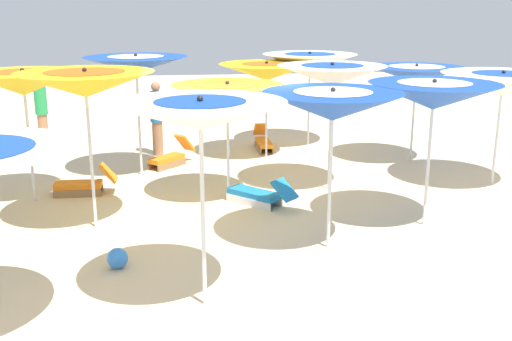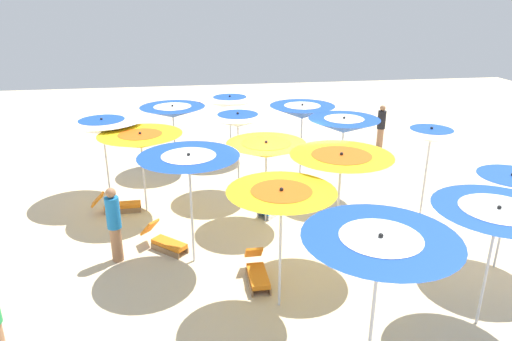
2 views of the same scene
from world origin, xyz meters
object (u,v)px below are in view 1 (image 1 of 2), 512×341
(beach_umbrella_1, at_px, (267,72))
(beachgoer_0, at_px, (41,110))
(lounger_0, at_px, (170,157))
(beach_umbrella_13, at_px, (200,116))
(beach_umbrella_2, at_px, (136,64))
(beach_umbrella_5, at_px, (416,74))
(beach_umbrella_7, at_px, (227,95))
(beach_umbrella_12, at_px, (333,106))
(beach_umbrella_3, at_px, (23,83))
(beach_umbrella_10, at_px, (502,84))
(beach_umbrella_0, at_px, (310,62))
(beach_umbrella_11, at_px, (434,96))
(beachgoer_1, at_px, (157,117))
(lounger_1, at_px, (263,142))
(lounger_3, at_px, (259,194))
(beach_umbrella_6, at_px, (332,75))
(beach_umbrella_8, at_px, (85,84))
(beach_ball, at_px, (118,258))
(lounger_2, at_px, (83,184))

(beach_umbrella_1, height_order, beachgoer_0, beach_umbrella_1)
(beachgoer_0, bearing_deg, lounger_0, -173.06)
(beach_umbrella_13, bearing_deg, beach_umbrella_2, -169.41)
(beach_umbrella_5, distance_m, beach_umbrella_7, 4.85)
(beach_umbrella_12, height_order, beachgoer_0, beach_umbrella_12)
(beach_umbrella_3, xyz_separation_m, beach_umbrella_10, (0.00, 8.70, -0.16))
(beach_umbrella_0, bearing_deg, beach_umbrella_11, 6.98)
(beach_umbrella_3, relative_size, beachgoer_0, 1.44)
(beach_umbrella_7, distance_m, beach_umbrella_10, 5.23)
(beach_umbrella_13, xyz_separation_m, beachgoer_1, (-7.44, -0.80, -1.38))
(beach_umbrella_10, distance_m, beach_umbrella_12, 4.80)
(lounger_1, bearing_deg, beach_umbrella_2, -57.36)
(beach_umbrella_3, xyz_separation_m, lounger_0, (-2.14, 2.39, -1.91))
(beach_umbrella_3, bearing_deg, lounger_0, 131.87)
(beach_umbrella_1, bearing_deg, lounger_3, -10.03)
(beach_umbrella_5, height_order, lounger_1, beach_umbrella_5)
(beach_umbrella_1, xyz_separation_m, beach_umbrella_6, (2.60, 0.85, 0.22))
(beach_umbrella_6, relative_size, lounger_3, 2.00)
(beach_umbrella_11, bearing_deg, lounger_1, -160.75)
(beach_umbrella_8, bearing_deg, beachgoer_1, 169.83)
(beach_umbrella_1, relative_size, beach_ball, 7.74)
(beach_umbrella_6, height_order, lounger_3, beach_umbrella_6)
(beach_umbrella_0, bearing_deg, beach_ball, -30.12)
(beach_ball, bearing_deg, lounger_2, -164.39)
(beach_umbrella_0, relative_size, beachgoer_0, 1.39)
(lounger_1, height_order, lounger_3, lounger_1)
(beach_umbrella_6, xyz_separation_m, beach_umbrella_7, (0.46, -1.96, -0.26))
(beachgoer_1, bearing_deg, beach_umbrella_7, 160.14)
(beach_umbrella_11, height_order, beach_ball, beach_umbrella_11)
(lounger_1, xyz_separation_m, beach_ball, (6.54, -2.84, -0.05))
(lounger_0, relative_size, lounger_2, 0.96)
(beach_umbrella_0, bearing_deg, beach_umbrella_5, 46.24)
(lounger_0, distance_m, lounger_1, 2.56)
(beachgoer_0, bearing_deg, beach_ball, 153.14)
(beach_umbrella_6, xyz_separation_m, beach_umbrella_13, (4.38, -2.54, 0.10))
(lounger_2, bearing_deg, beach_umbrella_12, 142.23)
(beach_umbrella_10, height_order, beach_umbrella_11, beach_umbrella_11)
(lounger_2, bearing_deg, beach_umbrella_13, 114.24)
(lounger_3, bearing_deg, beachgoer_1, -19.03)
(beachgoer_0, bearing_deg, beach_umbrella_12, 171.86)
(beach_umbrella_3, distance_m, beach_umbrella_13, 5.16)
(beach_umbrella_11, bearing_deg, beach_umbrella_0, -173.02)
(beach_umbrella_1, distance_m, beach_umbrella_8, 5.35)
(beach_umbrella_10, bearing_deg, beach_umbrella_13, -53.65)
(lounger_1, relative_size, lounger_2, 1.10)
(beach_umbrella_3, height_order, beach_umbrella_13, beach_umbrella_13)
(beach_umbrella_1, relative_size, beach_umbrella_13, 0.88)
(lounger_3, bearing_deg, beach_umbrella_5, -100.01)
(beach_umbrella_7, bearing_deg, beach_umbrella_0, 150.96)
(beach_umbrella_3, relative_size, beach_umbrella_11, 1.01)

